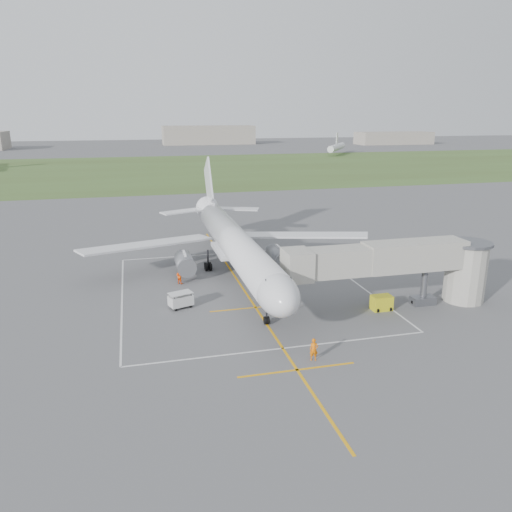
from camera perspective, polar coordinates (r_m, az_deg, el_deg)
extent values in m
plane|color=#4E4E50|center=(63.17, -2.25, -2.61)|extent=(700.00, 700.00, 0.00)
cube|color=#405525|center=(190.07, -10.48, 9.69)|extent=(700.00, 120.00, 0.02)
cube|color=orange|center=(58.55, -1.24, -4.12)|extent=(0.25, 60.00, 0.01)
cube|color=orange|center=(41.86, 4.72, -12.84)|extent=(10.00, 0.25, 0.01)
cube|color=orange|center=(54.01, -0.05, -5.90)|extent=(10.00, 0.25, 0.01)
cube|color=silver|center=(74.43, -4.15, 0.27)|extent=(28.00, 0.20, 0.01)
cube|color=silver|center=(45.22, 3.08, -10.49)|extent=(28.00, 0.20, 0.01)
cube|color=silver|center=(58.25, -15.06, -4.81)|extent=(0.20, 32.00, 0.01)
cube|color=silver|center=(63.82, 10.92, -2.69)|extent=(0.20, 32.00, 0.01)
cylinder|color=silver|center=(61.87, -2.29, 1.34)|extent=(3.80, 36.00, 3.80)
ellipsoid|color=silver|center=(45.19, 2.42, -4.29)|extent=(3.80, 7.22, 3.80)
cube|color=black|center=(44.03, 2.76, -3.40)|extent=(2.40, 1.60, 0.99)
cone|color=silver|center=(81.48, -5.27, 5.16)|extent=(3.80, 6.00, 3.80)
cube|color=silver|center=(70.43, 5.10, 2.40)|extent=(17.93, 11.24, 1.23)
cube|color=silver|center=(66.71, -12.22, 1.32)|extent=(17.93, 11.24, 1.23)
cube|color=silver|center=(65.12, -2.82, 0.67)|extent=(4.20, 8.00, 0.50)
cube|color=silver|center=(81.47, -5.43, 8.22)|extent=(0.30, 7.89, 8.65)
cube|color=silver|center=(79.79, -5.13, 5.88)|extent=(0.35, 5.00, 1.20)
cube|color=silver|center=(81.89, -2.33, 5.41)|extent=(7.85, 5.03, 0.20)
cube|color=silver|center=(80.63, -8.20, 5.09)|extent=(7.85, 5.03, 0.20)
cylinder|color=slate|center=(66.37, 2.53, 0.03)|extent=(2.30, 4.20, 2.30)
cube|color=silver|center=(65.88, 2.61, 0.63)|extent=(0.25, 2.40, 1.20)
cylinder|color=slate|center=(64.06, -8.16, -0.71)|extent=(2.30, 4.20, 2.30)
cube|color=silver|center=(63.55, -8.16, -0.10)|extent=(0.25, 2.40, 1.20)
cylinder|color=black|center=(49.49, 1.22, -6.40)|extent=(0.18, 0.18, 2.60)
cylinder|color=black|center=(49.82, 1.09, -7.37)|extent=(0.28, 0.80, 0.80)
cylinder|color=black|center=(49.87, 1.34, -7.34)|extent=(0.28, 0.80, 0.80)
cylinder|color=black|center=(67.54, -0.64, -0.11)|extent=(0.22, 0.22, 2.80)
cylinder|color=black|center=(67.42, -0.80, -0.96)|extent=(0.32, 0.96, 0.96)
cylinder|color=black|center=(67.54, -0.34, -0.92)|extent=(0.32, 0.96, 0.96)
cylinder|color=black|center=(68.07, -0.94, -0.79)|extent=(0.32, 0.96, 0.96)
cylinder|color=black|center=(68.19, -0.48, -0.76)|extent=(0.32, 0.96, 0.96)
cylinder|color=black|center=(66.49, -5.51, -0.45)|extent=(0.22, 0.22, 2.80)
cylinder|color=black|center=(66.39, -5.68, -1.31)|extent=(0.32, 0.96, 0.96)
cylinder|color=black|center=(66.47, -5.20, -1.27)|extent=(0.32, 0.96, 0.96)
cylinder|color=black|center=(67.05, -5.77, -1.13)|extent=(0.32, 0.96, 0.96)
cylinder|color=black|center=(67.13, -5.30, -1.10)|extent=(0.32, 0.96, 0.96)
cube|color=gray|center=(51.41, 9.31, -0.66)|extent=(11.09, 2.90, 2.80)
cube|color=gray|center=(55.34, 17.64, 0.09)|extent=(11.09, 3.10, 3.00)
cube|color=gray|center=(49.89, 4.72, -1.02)|extent=(2.60, 3.40, 3.00)
cylinder|color=#595B61|center=(57.18, 18.66, -3.28)|extent=(0.70, 0.70, 4.20)
cube|color=#595B61|center=(57.73, 18.51, -4.82)|extent=(2.60, 1.40, 0.90)
cylinder|color=gray|center=(59.65, 22.81, -1.80)|extent=(4.40, 4.40, 6.40)
cylinder|color=#595B61|center=(58.77, 23.17, 1.36)|extent=(5.00, 5.00, 0.30)
cylinder|color=black|center=(57.25, 17.66, -5.03)|extent=(0.70, 0.30, 0.70)
cylinder|color=black|center=(58.29, 19.34, -4.81)|extent=(0.70, 0.30, 0.70)
cube|color=gold|center=(54.80, 14.16, -5.20)|extent=(2.12, 1.39, 1.59)
cylinder|color=black|center=(54.19, 13.71, -6.05)|extent=(0.21, 0.47, 0.47)
cylinder|color=black|center=(54.88, 15.09, -5.87)|extent=(0.21, 0.47, 0.47)
cube|color=silver|center=(54.29, -8.59, -5.03)|extent=(2.79, 2.18, 1.08)
cube|color=silver|center=(53.99, -8.63, -4.21)|extent=(2.79, 2.18, 0.08)
cylinder|color=black|center=(53.35, -9.30, -5.23)|extent=(0.08, 0.08, 1.28)
cylinder|color=black|center=(54.09, -7.39, -4.84)|extent=(0.08, 0.08, 1.28)
cylinder|color=black|center=(54.37, -9.80, -4.84)|extent=(0.08, 0.08, 1.28)
cylinder|color=black|center=(55.09, -7.92, -4.47)|extent=(0.08, 0.08, 1.28)
cylinder|color=black|center=(53.73, -9.18, -6.02)|extent=(0.29, 0.43, 0.39)
cylinder|color=black|center=(54.40, -7.48, -5.67)|extent=(0.29, 0.43, 0.39)
cylinder|color=black|center=(54.66, -9.64, -5.65)|extent=(0.29, 0.43, 0.39)
cylinder|color=black|center=(55.31, -7.96, -5.31)|extent=(0.29, 0.43, 0.39)
imported|color=orange|center=(43.06, 6.63, -10.58)|extent=(0.80, 0.62, 1.95)
imported|color=#FF5008|center=(61.79, -8.72, -2.28)|extent=(1.18, 1.17, 1.92)
cube|color=gray|center=(342.89, -5.46, 13.60)|extent=(60.00, 20.00, 12.00)
cube|color=gray|center=(353.74, 15.47, 12.86)|extent=(50.00, 18.00, 8.00)
cylinder|color=silver|center=(260.03, 9.21, 12.17)|extent=(20.27, 28.49, 3.20)
cube|color=silver|center=(259.78, 9.25, 13.16)|extent=(2.45, 3.51, 5.50)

